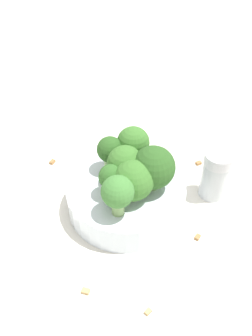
{
  "coord_description": "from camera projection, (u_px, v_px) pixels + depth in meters",
  "views": [
    {
      "loc": [
        -0.32,
        0.06,
        0.35
      ],
      "look_at": [
        0.0,
        0.0,
        0.07
      ],
      "focal_mm": 35.0,
      "sensor_mm": 36.0,
      "label": 1
    }
  ],
  "objects": [
    {
      "name": "ground_plane",
      "position": [
        126.0,
        206.0,
        0.48
      ],
      "size": [
        3.0,
        3.0,
        0.0
      ],
      "primitive_type": "plane",
      "color": "silver"
    },
    {
      "name": "bowl",
      "position": [
        126.0,
        196.0,
        0.47
      ],
      "size": [
        0.17,
        0.17,
        0.04
      ],
      "primitive_type": "cylinder",
      "color": "silver",
      "rests_on": "ground_plane"
    },
    {
      "name": "broccoli_floret_0",
      "position": [
        153.0,
        168.0,
        0.43
      ],
      "size": [
        0.06,
        0.06,
        0.06
      ],
      "color": "#7A9E5B",
      "rests_on": "bowl"
    },
    {
      "name": "broccoli_floret_1",
      "position": [
        110.0,
        151.0,
        0.46
      ],
      "size": [
        0.04,
        0.04,
        0.05
      ],
      "color": "#84AD66",
      "rests_on": "bowl"
    },
    {
      "name": "broccoli_floret_2",
      "position": [
        124.0,
        164.0,
        0.44
      ],
      "size": [
        0.05,
        0.05,
        0.06
      ],
      "color": "#84AD66",
      "rests_on": "bowl"
    },
    {
      "name": "broccoli_floret_3",
      "position": [
        133.0,
        181.0,
        0.42
      ],
      "size": [
        0.05,
        0.05,
        0.06
      ],
      "color": "#84AD66",
      "rests_on": "bowl"
    },
    {
      "name": "broccoli_floret_4",
      "position": [
        118.0,
        193.0,
        0.39
      ],
      "size": [
        0.04,
        0.04,
        0.06
      ],
      "color": "#7A9E5B",
      "rests_on": "bowl"
    },
    {
      "name": "broccoli_floret_5",
      "position": [
        111.0,
        178.0,
        0.42
      ],
      "size": [
        0.03,
        0.03,
        0.05
      ],
      "color": "#7A9E5B",
      "rests_on": "bowl"
    },
    {
      "name": "broccoli_floret_6",
      "position": [
        133.0,
        143.0,
        0.46
      ],
      "size": [
        0.05,
        0.05,
        0.06
      ],
      "color": "#8EB770",
      "rests_on": "bowl"
    },
    {
      "name": "pepper_shaker",
      "position": [
        215.0,
        175.0,
        0.47
      ],
      "size": [
        0.04,
        0.04,
        0.08
      ],
      "color": "#B2B7BC",
      "rests_on": "ground_plane"
    },
    {
      "name": "almond_crumb_0",
      "position": [
        198.0,
        236.0,
        0.43
      ],
      "size": [
        0.01,
        0.01,
        0.01
      ],
      "primitive_type": "cube",
      "rotation": [
        0.0,
        0.0,
        5.52
      ],
      "color": "olive",
      "rests_on": "ground_plane"
    },
    {
      "name": "almond_crumb_1",
      "position": [
        85.0,
        290.0,
        0.37
      ],
      "size": [
        0.01,
        0.01,
        0.01
      ],
      "primitive_type": "cube",
      "rotation": [
        0.0,
        0.0,
        4.25
      ],
      "color": "tan",
      "rests_on": "ground_plane"
    },
    {
      "name": "almond_crumb_2",
      "position": [
        52.0,
        161.0,
        0.55
      ],
      "size": [
        0.01,
        0.01,
        0.01
      ],
      "primitive_type": "cube",
      "rotation": [
        0.0,
        0.0,
        5.64
      ],
      "color": "olive",
      "rests_on": "ground_plane"
    },
    {
      "name": "almond_crumb_3",
      "position": [
        148.0,
        311.0,
        0.36
      ],
      "size": [
        0.01,
        0.01,
        0.01
      ],
      "primitive_type": "cube",
      "rotation": [
        0.0,
        0.0,
        5.33
      ],
      "color": "tan",
      "rests_on": "ground_plane"
    },
    {
      "name": "almond_crumb_4",
      "position": [
        199.0,
        162.0,
        0.55
      ],
      "size": [
        0.01,
        0.01,
        0.01
      ],
      "primitive_type": "cube",
      "rotation": [
        0.0,
        0.0,
        4.97
      ],
      "color": "olive",
      "rests_on": "ground_plane"
    }
  ]
}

